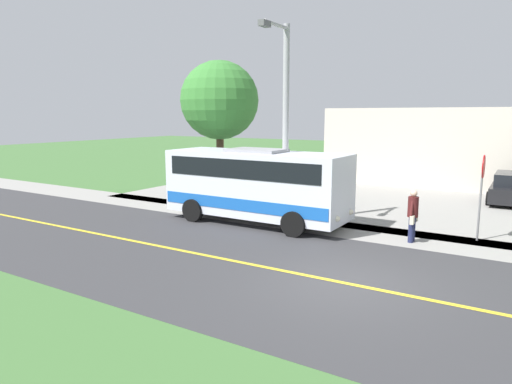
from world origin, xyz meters
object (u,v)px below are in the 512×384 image
at_px(pedestrian_with_bags, 413,214).
at_px(tree_curbside, 220,101).
at_px(stop_sign, 482,183).
at_px(commercial_building, 495,146).
at_px(street_light_pole, 284,116).
at_px(shuttle_bus_front, 256,182).

distance_m(pedestrian_with_bags, tree_curbside, 10.76).
bearing_deg(stop_sign, commercial_building, -177.08).
bearing_deg(stop_sign, street_light_pole, -79.64).
height_order(shuttle_bus_front, pedestrian_with_bags, shuttle_bus_front).
height_order(shuttle_bus_front, commercial_building, commercial_building).
bearing_deg(street_light_pole, stop_sign, 100.36).
relative_size(shuttle_bus_front, tree_curbside, 1.09).
relative_size(pedestrian_with_bags, stop_sign, 0.61).
xyz_separation_m(shuttle_bus_front, stop_sign, (-1.62, 7.71, 0.38)).
xyz_separation_m(street_light_pole, commercial_building, (-16.53, 5.95, -1.84)).
distance_m(pedestrian_with_bags, stop_sign, 2.49).
xyz_separation_m(pedestrian_with_bags, street_light_pole, (-0.08, -4.88, 3.18)).
xyz_separation_m(street_light_pole, tree_curbside, (-2.53, -4.82, 0.69)).
xyz_separation_m(stop_sign, tree_curbside, (-1.30, -11.55, 2.86)).
height_order(street_light_pole, tree_curbside, street_light_pole).
bearing_deg(commercial_building, tree_curbside, -37.57).
distance_m(street_light_pole, commercial_building, 17.67).
height_order(stop_sign, commercial_building, commercial_building).
distance_m(pedestrian_with_bags, street_light_pole, 5.82).
relative_size(street_light_pole, commercial_building, 0.40).
height_order(stop_sign, street_light_pole, street_light_pole).
distance_m(street_light_pole, tree_curbside, 5.48).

